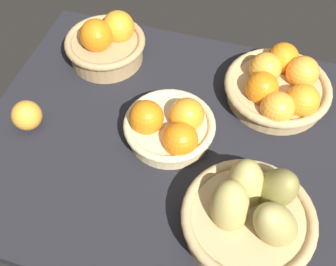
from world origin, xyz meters
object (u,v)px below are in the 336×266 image
Objects in this scene: basket_far_left at (106,43)px; basket_near_right_pears at (251,215)px; loose_orange_front_gap at (27,115)px; basket_center at (170,126)px; basket_far_right at (279,86)px.

basket_near_right_pears is at bearing -40.11° from basket_far_left.
basket_near_right_pears is at bearing -11.40° from loose_orange_front_gap.
basket_far_left is at bearing 71.03° from loose_orange_front_gap.
basket_far_right is at bearing 41.18° from basket_center.
basket_far_right is 1.24× the size of basket_center.
basket_far_left is 27.96cm from loose_orange_front_gap.
basket_near_right_pears is 26.84cm from basket_center.
basket_far_left reaches higher than basket_far_right.
basket_far_right is (0.54, 35.54, -1.10)cm from basket_near_right_pears.
basket_far_right is 3.68× the size of loose_orange_front_gap.
basket_far_right reaches higher than loose_orange_front_gap.
basket_far_left is 0.81× the size of basket_near_right_pears.
basket_center is at bearing -41.25° from basket_far_left.
basket_center is at bearing 141.19° from basket_near_right_pears.
loose_orange_front_gap is (-53.13, 10.72, -1.83)cm from basket_near_right_pears.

